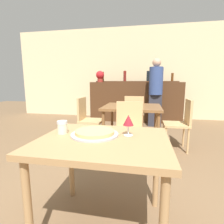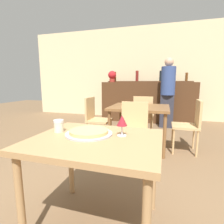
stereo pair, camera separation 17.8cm
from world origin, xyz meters
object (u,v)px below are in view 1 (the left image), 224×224
pizza_tray (95,133)px  cheese_shaker (62,127)px  chair_far_side_right (181,121)px  chair_far_side_back (134,113)px  chair_far_side_front (129,128)px  chair_far_side_left (87,117)px  person_standing (156,90)px  wine_glass (128,121)px  potted_plant (100,76)px

pizza_tray → cheese_shaker: bearing=-178.5°
chair_far_side_right → chair_far_side_back: bearing=-126.4°
chair_far_side_front → pizza_tray: bearing=-97.5°
chair_far_side_back → chair_far_side_left: same height
person_standing → wine_glass: person_standing is taller
person_standing → chair_far_side_right: bearing=-77.5°
chair_far_side_front → potted_plant: 3.03m
chair_far_side_left → pizza_tray: 1.88m
person_standing → potted_plant: 1.71m
chair_far_side_right → cheese_shaker: 2.16m
chair_far_side_front → chair_far_side_back: 1.20m
chair_far_side_left → person_standing: (1.28, 1.57, 0.43)m
potted_plant → chair_far_side_right: bearing=-47.4°
person_standing → potted_plant: person_standing is taller
chair_far_side_front → chair_far_side_right: bearing=36.4°
potted_plant → chair_far_side_front: bearing=-67.5°
chair_far_side_front → person_standing: (0.46, 2.17, 0.43)m
cheese_shaker → person_standing: person_standing is taller
pizza_tray → person_standing: 3.38m
chair_far_side_back → chair_far_side_right: size_ratio=1.00×
wine_glass → cheese_shaker: bearing=-174.8°
person_standing → wine_glass: bearing=-96.3°
person_standing → potted_plant: bearing=161.5°
cheese_shaker → chair_far_side_right: bearing=55.0°
chair_far_side_back → pizza_tray: (-0.15, -2.34, 0.25)m
chair_far_side_left → potted_plant: bearing=8.3°
chair_far_side_right → wine_glass: size_ratio=5.35×
cheese_shaker → person_standing: size_ratio=0.06×
cheese_shaker → potted_plant: (-0.70, 3.85, 0.54)m
chair_far_side_right → person_standing: (-0.35, 1.57, 0.43)m
pizza_tray → potted_plant: potted_plant is taller
chair_far_side_back → cheese_shaker: 2.40m
chair_far_side_left → chair_far_side_front: bearing=-126.4°
chair_far_side_left → chair_far_side_right: same height
chair_far_side_front → chair_far_side_back: bearing=90.0°
chair_far_side_left → person_standing: size_ratio=0.50×
chair_far_side_right → potted_plant: size_ratio=2.60×
pizza_tray → person_standing: person_standing is taller
cheese_shaker → wine_glass: (0.52, 0.05, 0.06)m
chair_far_side_front → chair_far_side_left: (-0.81, 0.60, 0.00)m
chair_far_side_back → cheese_shaker: chair_far_side_back is taller
chair_far_side_back → pizza_tray: size_ratio=2.33×
potted_plant → chair_far_side_back: bearing=-53.4°
potted_plant → person_standing: bearing=-18.5°
person_standing → chair_far_side_back: bearing=-115.5°
chair_far_side_left → potted_plant: 2.28m
chair_far_side_right → pizza_tray: bearing=-28.9°
wine_glass → chair_far_side_front: bearing=95.2°
chair_far_side_left → wine_glass: wine_glass is taller
chair_far_side_front → person_standing: person_standing is taller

